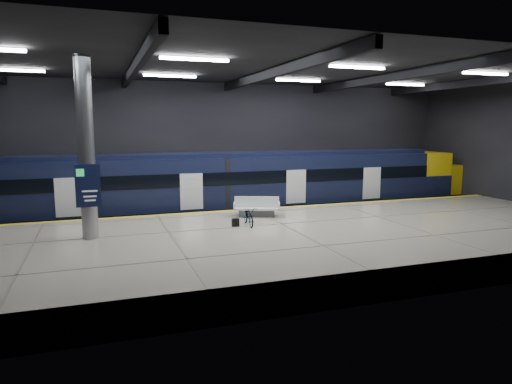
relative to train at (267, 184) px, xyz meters
name	(u,v)px	position (x,y,z in m)	size (l,w,h in m)	color
ground	(273,242)	(-1.77, -5.50, -2.06)	(30.00, 30.00, 0.00)	black
room_shell	(274,119)	(-1.77, -5.49, 3.66)	(30.10, 16.10, 8.05)	black
platform	(295,244)	(-1.77, -8.00, -1.51)	(30.00, 11.00, 1.10)	beige
safety_strip	(254,209)	(-1.77, -2.75, -0.95)	(30.00, 0.40, 0.01)	yellow
rails	(239,219)	(-1.77, 0.00, -1.98)	(30.00, 1.52, 0.16)	gray
train	(267,184)	(0.00, 0.00, 0.00)	(29.40, 2.84, 3.79)	black
bench	(257,209)	(-2.28, -4.57, -0.62)	(2.37, 1.61, 0.97)	#595B60
bicycle	(249,216)	(-3.29, -6.37, -0.54)	(0.55, 1.58, 0.83)	#99999E
pannier_bag	(235,222)	(-3.89, -6.37, -0.78)	(0.30, 0.18, 0.35)	black
info_column	(86,151)	(-9.77, -6.52, 2.40)	(0.90, 0.78, 6.90)	#9EA0A5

